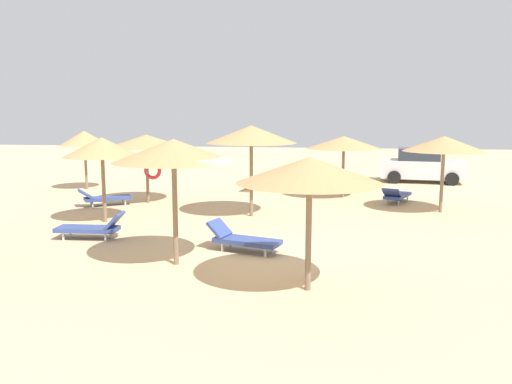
% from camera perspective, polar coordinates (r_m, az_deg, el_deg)
% --- Properties ---
extents(ground_plane, '(80.00, 80.00, 0.00)m').
position_cam_1_polar(ground_plane, '(12.15, -2.07, -7.77)').
color(ground_plane, '#D1B284').
extents(parasol_0, '(2.41, 2.41, 2.72)m').
position_cam_1_polar(parasol_0, '(16.81, -16.91, 4.81)').
color(parasol_0, '#75604C').
rests_on(parasol_0, ground).
extents(parasol_1, '(2.82, 2.82, 2.68)m').
position_cam_1_polar(parasol_1, '(18.83, 20.35, 5.07)').
color(parasol_1, '#75604C').
rests_on(parasol_1, ground).
extents(parasol_2, '(2.75, 2.75, 2.90)m').
position_cam_1_polar(parasol_2, '(11.56, -9.23, 4.55)').
color(parasol_2, '#75604C').
rests_on(parasol_2, ground).
extents(parasol_4, '(3.01, 3.01, 2.65)m').
position_cam_1_polar(parasol_4, '(20.06, -12.20, 5.54)').
color(parasol_4, '#75604C').
rests_on(parasol_4, ground).
extents(parasol_5, '(3.04, 3.04, 2.54)m').
position_cam_1_polar(parasol_5, '(21.17, 9.82, 5.49)').
color(parasol_5, '#75604C').
rests_on(parasol_5, ground).
extents(parasol_6, '(3.03, 3.03, 3.07)m').
position_cam_1_polar(parasol_6, '(17.00, -0.54, 6.46)').
color(parasol_6, '#75604C').
rests_on(parasol_6, ground).
extents(parasol_8, '(2.84, 2.84, 2.65)m').
position_cam_1_polar(parasol_8, '(9.78, 6.03, 2.42)').
color(parasol_8, '#75604C').
rests_on(parasol_8, ground).
extents(parasol_9, '(2.21, 2.21, 2.68)m').
position_cam_1_polar(parasol_9, '(24.45, -18.70, 5.72)').
color(parasol_9, '#75604C').
rests_on(parasol_9, ground).
extents(lounger_0, '(1.90, 0.74, 0.77)m').
position_cam_1_polar(lounger_0, '(14.86, -17.91, -3.83)').
color(lounger_0, '#33478C').
rests_on(lounger_0, ground).
extents(lounger_1, '(1.35, 2.00, 0.68)m').
position_cam_1_polar(lounger_1, '(20.50, 15.50, -0.34)').
color(lounger_1, '#33478C').
rests_on(lounger_1, ground).
extents(lounger_2, '(1.98, 1.16, 0.75)m').
position_cam_1_polar(lounger_2, '(12.91, -1.55, -5.29)').
color(lounger_2, '#33478C').
rests_on(lounger_2, ground).
extents(lounger_4, '(1.93, 1.59, 0.68)m').
position_cam_1_polar(lounger_4, '(20.01, -16.68, -0.61)').
color(lounger_4, '#33478C').
rests_on(lounger_4, ground).
extents(bench_0, '(0.62, 1.54, 0.49)m').
position_cam_1_polar(bench_0, '(23.03, -0.43, 1.05)').
color(bench_0, brown).
rests_on(bench_0, ground).
extents(bench_1, '(1.55, 0.66, 0.49)m').
position_cam_1_polar(bench_1, '(23.06, 7.59, 0.98)').
color(bench_1, brown).
rests_on(bench_1, ground).
extents(parked_car, '(4.18, 2.38, 1.72)m').
position_cam_1_polar(parked_car, '(27.00, 18.07, 2.79)').
color(parked_car, silver).
rests_on(parked_car, ground).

